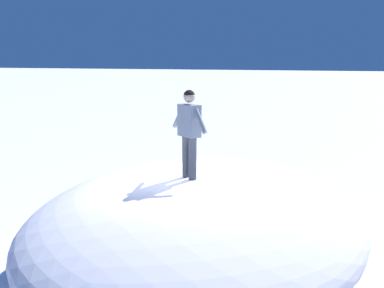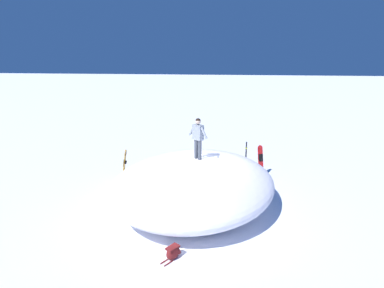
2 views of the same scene
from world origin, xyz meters
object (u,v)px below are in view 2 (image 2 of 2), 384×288
Objects in this scene: snowboard_secondary_upright at (261,161)px; backpack_near at (173,252)px; snowboarder_standing at (198,135)px; trail_marker_pole at (246,158)px; snowboard_primary_upright at (125,166)px; backpack_far at (209,166)px.

snowboard_secondary_upright is 2.27× the size of backpack_near.
snowboarder_standing reaches higher than snowboard_secondary_upright.
trail_marker_pole is (1.87, 7.06, 0.69)m from backpack_near.
snowboard_primary_upright reaches higher than snowboard_secondary_upright.
snowboard_primary_upright is 2.34× the size of backpack_near.
trail_marker_pole is at bearing 19.95° from snowboard_primary_upright.
trail_marker_pole is (1.81, 3.26, -1.81)m from snowboarder_standing.
snowboarder_standing is 1.03× the size of snowboard_secondary_upright.
snowboard_primary_upright is 6.24m from backpack_near.
backpack_near is (3.54, -5.10, -0.62)m from snowboard_primary_upright.
snowboard_secondary_upright is at bearing 17.75° from snowboard_primary_upright.
snowboarder_standing is 2.64× the size of backpack_far.
snowboard_primary_upright is 4.29m from backpack_far.
snowboard_secondary_upright is 0.91× the size of trail_marker_pole.
snowboarder_standing is 4.55m from backpack_near.
snowboard_secondary_upright is 2.56× the size of backpack_far.
snowboard_secondary_upright is at bearing -7.83° from backpack_far.
snowboarder_standing is 4.53m from snowboard_secondary_upright.
snowboarder_standing is at bearing -119.00° from trail_marker_pole.
snowboarder_standing is 2.35× the size of backpack_near.
backpack_far reaches higher than backpack_near.
backpack_near is at bearing -90.29° from backpack_far.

